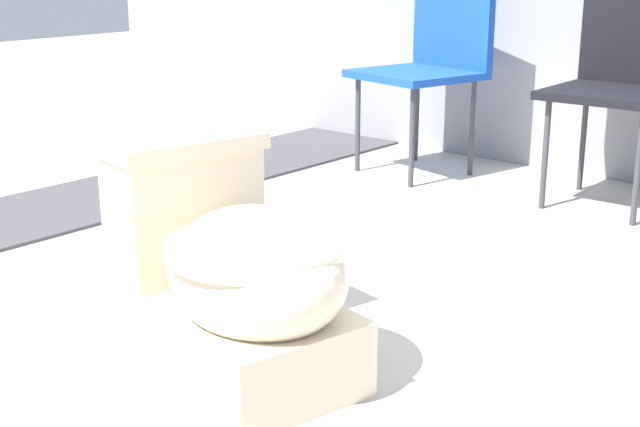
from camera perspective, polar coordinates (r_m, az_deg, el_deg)
name	(u,v)px	position (r m, az deg, el deg)	size (l,w,h in m)	color
ground_plane	(108,371)	(2.11, -13.44, -9.77)	(14.00, 14.00, 0.00)	#B7B2A8
gravel_strip	(13,219)	(3.32, -19.03, -0.33)	(0.56, 8.00, 0.01)	#423F44
toilet	(233,277)	(1.99, -5.57, -4.10)	(0.70, 0.50, 0.52)	beige
folding_chair_left	(434,51)	(3.82, 7.31, 10.30)	(0.53, 0.53, 0.83)	#1947B2
folding_chair_middle	(627,66)	(3.48, 19.05, 8.94)	(0.45, 0.45, 0.83)	black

